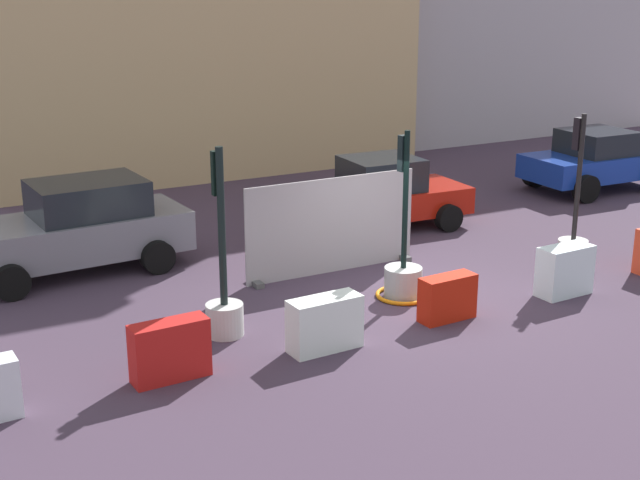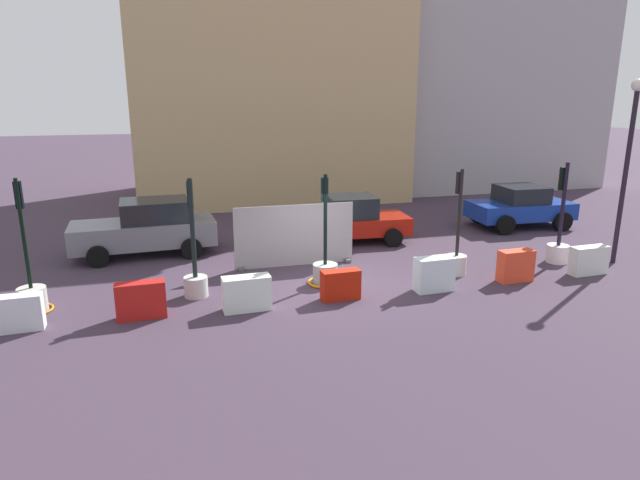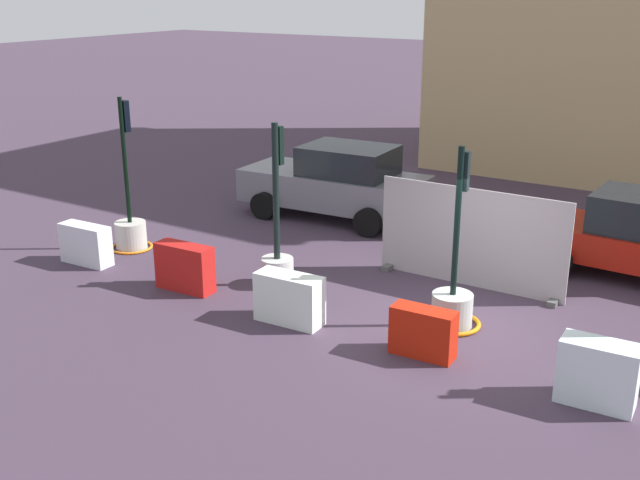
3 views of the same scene
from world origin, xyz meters
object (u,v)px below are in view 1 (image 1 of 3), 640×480
object	(u,v)px
construction_barrier_2	(325,324)
car_grey_saloon	(75,228)
traffic_light_2	(403,273)
construction_barrier_1	(170,351)
car_blue_estate	(596,160)
car_red_compact	(382,195)
construction_barrier_3	(447,298)
traffic_light_3	(573,238)
construction_barrier_4	(565,271)
traffic_light_1	(224,298)

from	to	relation	value
construction_barrier_2	car_grey_saloon	distance (m)	6.11
traffic_light_2	construction_barrier_2	size ratio (longest dim) A/B	2.58
construction_barrier_1	construction_barrier_2	distance (m)	2.44
traffic_light_2	car_blue_estate	xyz separation A→B (m)	(9.11, 4.39, 0.36)
car_red_compact	construction_barrier_3	bearing A→B (deg)	-111.12
traffic_light_2	traffic_light_3	distance (m)	3.88
construction_barrier_2	construction_barrier_3	size ratio (longest dim) A/B	1.17
construction_barrier_2	construction_barrier_4	world-z (taller)	construction_barrier_4
car_blue_estate	car_grey_saloon	bearing A→B (deg)	-179.40
construction_barrier_4	car_blue_estate	size ratio (longest dim) A/B	0.26
construction_barrier_2	construction_barrier_3	bearing A→B (deg)	2.17
car_red_compact	car_blue_estate	distance (m)	7.04
traffic_light_3	construction_barrier_4	xyz separation A→B (m)	(-1.24, -1.09, -0.14)
construction_barrier_3	construction_barrier_4	world-z (taller)	construction_barrier_4
traffic_light_3	construction_barrier_3	distance (m)	3.97
traffic_light_1	car_grey_saloon	size ratio (longest dim) A/B	0.68
construction_barrier_1	construction_barrier_4	distance (m)	7.41
construction_barrier_2	traffic_light_1	bearing A→B (deg)	131.93
construction_barrier_2	car_red_compact	world-z (taller)	car_red_compact
traffic_light_2	car_red_compact	distance (m)	4.51
construction_barrier_3	car_grey_saloon	size ratio (longest dim) A/B	0.22
traffic_light_3	construction_barrier_2	distance (m)	6.32
car_red_compact	car_grey_saloon	size ratio (longest dim) A/B	0.88
construction_barrier_3	construction_barrier_4	xyz separation A→B (m)	(2.57, -0.04, 0.07)
traffic_light_1	car_blue_estate	bearing A→B (deg)	19.54
traffic_light_3	car_grey_saloon	size ratio (longest dim) A/B	0.67
traffic_light_1	construction_barrier_3	distance (m)	3.73
traffic_light_3	construction_barrier_1	bearing A→B (deg)	-173.47
construction_barrier_1	traffic_light_3	bearing A→B (deg)	6.53
traffic_light_1	construction_barrier_2	size ratio (longest dim) A/B	2.63
traffic_light_1	construction_barrier_2	world-z (taller)	traffic_light_1
traffic_light_3	car_red_compact	world-z (taller)	traffic_light_3
traffic_light_2	construction_barrier_1	bearing A→B (deg)	-165.98
traffic_light_2	car_grey_saloon	xyz separation A→B (m)	(-4.78, 4.25, 0.43)
traffic_light_1	traffic_light_3	xyz separation A→B (m)	(7.35, -0.13, -0.04)
construction_barrier_4	car_grey_saloon	size ratio (longest dim) A/B	0.23
traffic_light_2	car_blue_estate	bearing A→B (deg)	25.75
traffic_light_1	traffic_light_2	xyz separation A→B (m)	(3.48, 0.08, -0.19)
traffic_light_1	construction_barrier_1	size ratio (longest dim) A/B	2.70
traffic_light_1	car_grey_saloon	distance (m)	4.52
construction_barrier_4	car_red_compact	world-z (taller)	car_red_compact
traffic_light_3	traffic_light_1	bearing A→B (deg)	179.01
traffic_light_3	car_grey_saloon	world-z (taller)	traffic_light_3
car_blue_estate	traffic_light_2	bearing A→B (deg)	-154.25
car_red_compact	car_blue_estate	world-z (taller)	car_red_compact
construction_barrier_4	car_red_compact	distance (m)	5.32
construction_barrier_1	construction_barrier_3	distance (m)	4.83
car_blue_estate	traffic_light_1	bearing A→B (deg)	-160.46
traffic_light_3	car_blue_estate	distance (m)	6.97
construction_barrier_1	car_red_compact	xyz separation A→B (m)	(6.86, 5.18, 0.34)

